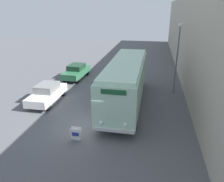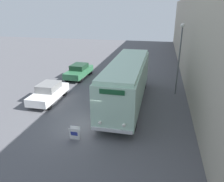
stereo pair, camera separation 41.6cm
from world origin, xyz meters
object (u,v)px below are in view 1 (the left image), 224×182
at_px(streetlamp, 178,49).
at_px(parked_car_mid, 76,71).
at_px(parked_car_near, 47,93).
at_px(vintage_bus, 126,80).
at_px(sign_board, 76,134).

distance_m(streetlamp, parked_car_mid, 11.21).
xyz_separation_m(parked_car_near, parked_car_mid, (0.14, 6.71, 0.01)).
relative_size(streetlamp, parked_car_mid, 1.36).
distance_m(vintage_bus, parked_car_near, 6.63).
xyz_separation_m(vintage_bus, streetlamp, (4.05, 3.16, 2.04)).
relative_size(sign_board, parked_car_near, 0.18).
bearing_deg(streetlamp, parked_car_near, -159.21).
bearing_deg(parked_car_near, sign_board, -49.72).
bearing_deg(parked_car_mid, streetlamp, -12.17).
bearing_deg(vintage_bus, parked_car_near, -172.70).
bearing_deg(parked_car_mid, sign_board, -68.02).
bearing_deg(streetlamp, parked_car_mid, 165.30).
bearing_deg(streetlamp, vintage_bus, -142.02).
height_order(vintage_bus, streetlamp, streetlamp).
distance_m(parked_car_near, parked_car_mid, 6.71).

